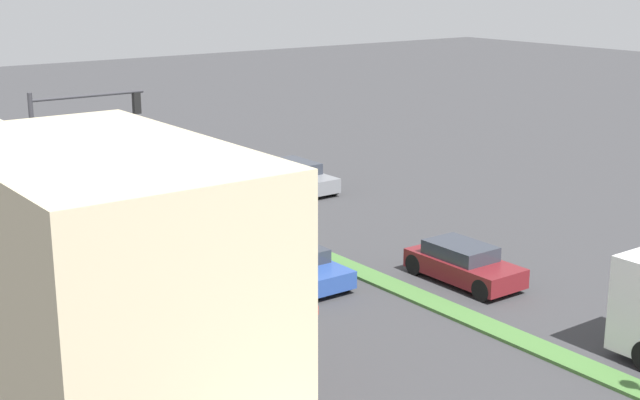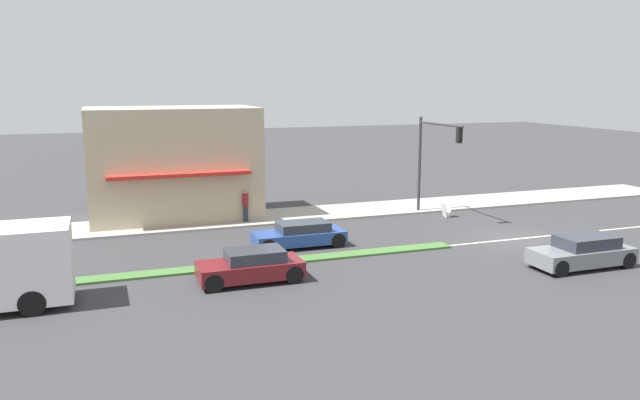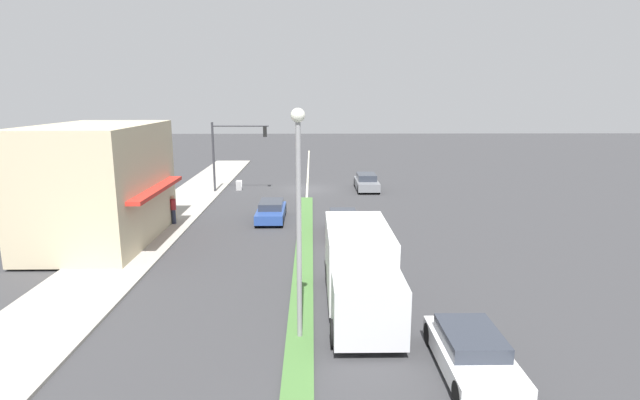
% 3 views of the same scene
% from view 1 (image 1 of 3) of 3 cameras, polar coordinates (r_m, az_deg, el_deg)
% --- Properties ---
extents(ground_plane, '(160.00, 160.00, 0.00)m').
position_cam_1_polar(ground_plane, '(26.19, 11.82, -8.48)').
color(ground_plane, '#38383A').
extents(lane_marking_center, '(0.16, 60.00, 0.01)m').
position_cam_1_polar(lane_marking_center, '(39.73, -7.79, -0.27)').
color(lane_marking_center, beige).
rests_on(lane_marking_center, ground).
extents(building_corner_store, '(6.06, 9.35, 6.22)m').
position_cam_1_polar(building_corner_store, '(20.97, -13.76, -5.06)').
color(building_corner_store, '#C6B793').
rests_on(building_corner_store, sidewalk_right).
extents(traffic_signal_main, '(4.59, 0.34, 5.60)m').
position_cam_1_polar(traffic_signal_main, '(35.14, -15.68, 3.87)').
color(traffic_signal_main, '#333338').
rests_on(traffic_signal_main, sidewalk_right).
extents(pedestrian, '(0.34, 0.34, 1.75)m').
position_cam_1_polar(pedestrian, '(25.79, -10.76, -6.29)').
color(pedestrian, '#282D42').
rests_on(pedestrian, sidewalk_right).
extents(warning_aframe_sign, '(0.45, 0.53, 0.84)m').
position_cam_1_polar(warning_aframe_sign, '(36.82, -15.16, -1.17)').
color(warning_aframe_sign, silver).
rests_on(warning_aframe_sign, ground).
extents(suv_grey, '(1.80, 4.40, 1.35)m').
position_cam_1_polar(suv_grey, '(41.74, -1.50, 1.52)').
color(suv_grey, slate).
rests_on(suv_grey, ground).
extents(sedan_maroon, '(1.78, 4.05, 1.30)m').
position_cam_1_polar(sedan_maroon, '(29.95, 9.15, -4.06)').
color(sedan_maroon, maroon).
rests_on(sedan_maroon, ground).
extents(coupe_blue, '(1.73, 4.33, 1.21)m').
position_cam_1_polar(coupe_blue, '(29.73, -1.59, -4.09)').
color(coupe_blue, '#284793').
rests_on(coupe_blue, ground).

